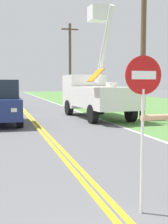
% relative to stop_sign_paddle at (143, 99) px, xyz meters
% --- Properties ---
extents(centerline_yellow_left, '(0.11, 110.00, 0.01)m').
position_rel_stop_sign_paddle_xyz_m(centerline_yellow_left, '(-0.47, 17.37, -1.70)').
color(centerline_yellow_left, yellow).
rests_on(centerline_yellow_left, ground).
extents(centerline_yellow_right, '(0.11, 110.00, 0.01)m').
position_rel_stop_sign_paddle_xyz_m(centerline_yellow_right, '(-0.29, 17.37, -1.70)').
color(centerline_yellow_right, yellow).
rests_on(centerline_yellow_right, ground).
extents(edge_line_right, '(0.12, 110.00, 0.01)m').
position_rel_stop_sign_paddle_xyz_m(edge_line_right, '(3.22, 17.37, -1.70)').
color(edge_line_right, silver).
rests_on(edge_line_right, ground).
extents(stop_sign_paddle, '(0.56, 0.04, 2.33)m').
position_rel_stop_sign_paddle_xyz_m(stop_sign_paddle, '(0.00, 0.00, 0.00)').
color(stop_sign_paddle, silver).
rests_on(stop_sign_paddle, ground).
extents(utility_bucket_truck, '(2.68, 6.92, 6.12)m').
position_rel_stop_sign_paddle_xyz_m(utility_bucket_truck, '(3.19, 12.82, -0.27)').
color(utility_bucket_truck, white).
rests_on(utility_bucket_truck, ground).
extents(oncoming_suv_nearest, '(1.95, 4.62, 2.10)m').
position_rel_stop_sign_paddle_xyz_m(oncoming_suv_nearest, '(-2.00, 11.15, -0.65)').
color(oncoming_suv_nearest, navy).
rests_on(oncoming_suv_nearest, ground).
extents(oncoming_sedan_second, '(2.07, 4.18, 1.70)m').
position_rel_stop_sign_paddle_xyz_m(oncoming_sedan_second, '(-2.03, 20.13, -0.88)').
color(oncoming_sedan_second, black).
rests_on(oncoming_sedan_second, ground).
extents(utility_pole_near, '(1.80, 0.28, 7.54)m').
position_rel_stop_sign_paddle_xyz_m(utility_pole_near, '(5.22, 10.88, 2.24)').
color(utility_pole_near, brown).
rests_on(utility_pole_near, ground).
extents(utility_pole_mid, '(1.80, 0.28, 8.24)m').
position_rel_stop_sign_paddle_xyz_m(utility_pole_mid, '(5.25, 28.52, 2.59)').
color(utility_pole_mid, brown).
rests_on(utility_pole_mid, ground).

